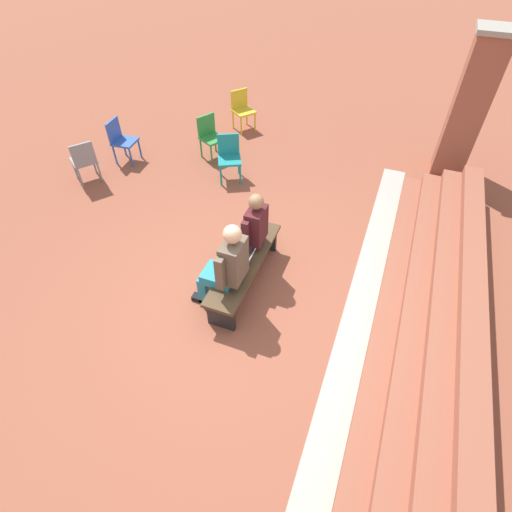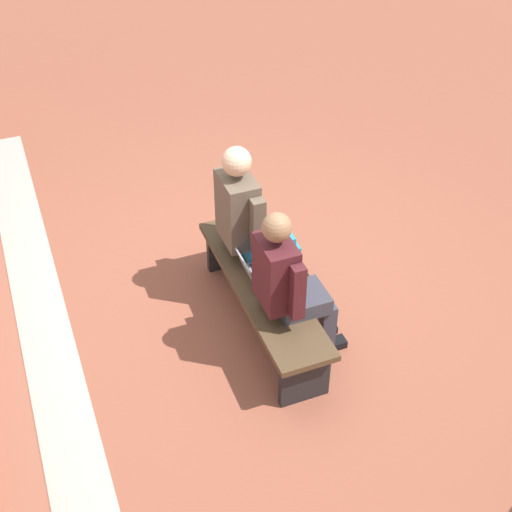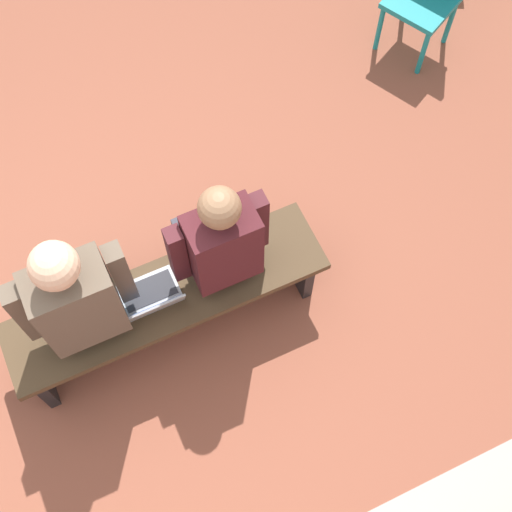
# 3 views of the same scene
# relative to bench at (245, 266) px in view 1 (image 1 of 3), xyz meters

# --- Properties ---
(ground_plane) EXTENTS (60.00, 60.00, 0.00)m
(ground_plane) POSITION_rel_bench_xyz_m (0.38, 0.01, -0.35)
(ground_plane) COLOR brown
(concrete_strip) EXTENTS (7.64, 0.40, 0.01)m
(concrete_strip) POSITION_rel_bench_xyz_m (-0.00, 1.63, -0.35)
(concrete_strip) COLOR #A8A399
(concrete_strip) RESTS_ON ground
(brick_steps) EXTENTS (6.84, 1.20, 0.60)m
(brick_steps) POSITION_rel_bench_xyz_m (0.00, 2.58, -0.13)
(brick_steps) COLOR #93513D
(brick_steps) RESTS_ON ground
(brick_pillar_left_of_steps) EXTENTS (0.64, 0.64, 2.54)m
(brick_pillar_left_of_steps) POSITION_rel_bench_xyz_m (-4.25, 2.56, 0.93)
(brick_pillar_left_of_steps) COLOR #93513D
(brick_pillar_left_of_steps) RESTS_ON ground
(bench) EXTENTS (1.80, 0.44, 0.45)m
(bench) POSITION_rel_bench_xyz_m (0.00, 0.00, 0.00)
(bench) COLOR #4C3823
(bench) RESTS_ON ground
(person_student) EXTENTS (0.53, 0.67, 1.33)m
(person_student) POSITION_rel_bench_xyz_m (-0.34, -0.07, 0.36)
(person_student) COLOR #383842
(person_student) RESTS_ON ground
(person_adult) EXTENTS (0.58, 0.73, 1.41)m
(person_adult) POSITION_rel_bench_xyz_m (0.42, -0.07, 0.39)
(person_adult) COLOR teal
(person_adult) RESTS_ON ground
(laptop) EXTENTS (0.32, 0.29, 0.21)m
(laptop) POSITION_rel_bench_xyz_m (0.08, 0.01, 0.15)
(laptop) COLOR #9EA0A5
(laptop) RESTS_ON bench
(plastic_chair_near_bench_left) EXTENTS (0.45, 0.45, 0.84)m
(plastic_chair_near_bench_left) POSITION_rel_bench_xyz_m (-2.24, -3.55, 0.13)
(plastic_chair_near_bench_left) COLOR #2D56B7
(plastic_chair_near_bench_left) RESTS_ON ground
(plastic_chair_near_bench_right) EXTENTS (0.57, 0.57, 0.84)m
(plastic_chair_near_bench_right) POSITION_rel_bench_xyz_m (-2.44, -1.31, 0.13)
(plastic_chair_near_bench_right) COLOR teal
(plastic_chair_near_bench_right) RESTS_ON ground
(plastic_chair_far_left) EXTENTS (0.59, 0.59, 0.84)m
(plastic_chair_far_left) POSITION_rel_bench_xyz_m (-4.39, -1.87, 0.13)
(plastic_chair_far_left) COLOR gold
(plastic_chair_far_left) RESTS_ON ground
(plastic_chair_foreground) EXTENTS (0.59, 0.59, 0.84)m
(plastic_chair_foreground) POSITION_rel_bench_xyz_m (-1.34, -3.72, 0.13)
(plastic_chair_foreground) COLOR gray
(plastic_chair_foreground) RESTS_ON ground
(plastic_chair_mid_courtyard) EXTENTS (0.57, 0.57, 0.84)m
(plastic_chair_mid_courtyard) POSITION_rel_bench_xyz_m (-3.02, -1.99, 0.13)
(plastic_chair_mid_courtyard) COLOR #2D893D
(plastic_chair_mid_courtyard) RESTS_ON ground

